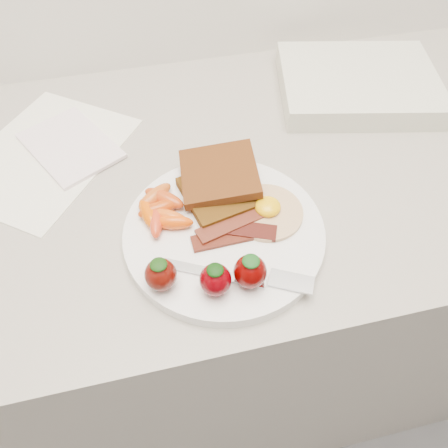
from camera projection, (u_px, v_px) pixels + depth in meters
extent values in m
cube|color=gray|center=(221.00, 302.00, 1.04)|extent=(2.00, 0.60, 0.90)
cylinder|color=white|center=(224.00, 233.00, 0.59)|extent=(0.27, 0.27, 0.02)
cube|color=#321809|center=(220.00, 193.00, 0.61)|extent=(0.12, 0.12, 0.01)
cube|color=#3C1C05|center=(219.00, 173.00, 0.62)|extent=(0.12, 0.12, 0.03)
cylinder|color=#F3EAC0|center=(266.00, 212.00, 0.60)|extent=(0.11, 0.11, 0.01)
ellipsoid|color=#FEB908|center=(268.00, 207.00, 0.59)|extent=(0.04, 0.04, 0.02)
cube|color=#480607|center=(229.00, 237.00, 0.57)|extent=(0.10, 0.03, 0.00)
cube|color=black|center=(239.00, 229.00, 0.58)|extent=(0.10, 0.06, 0.00)
cube|color=#3F0F0D|center=(232.00, 223.00, 0.58)|extent=(0.10, 0.05, 0.00)
ellipsoid|color=#BB3D09|center=(158.00, 209.00, 0.59)|extent=(0.06, 0.03, 0.02)
ellipsoid|color=#E65911|center=(170.00, 217.00, 0.58)|extent=(0.06, 0.04, 0.02)
ellipsoid|color=red|center=(156.00, 222.00, 0.58)|extent=(0.02, 0.05, 0.02)
ellipsoid|color=#BB3F11|center=(164.00, 198.00, 0.60)|extent=(0.06, 0.06, 0.02)
ellipsoid|color=#C75619|center=(155.00, 196.00, 0.60)|extent=(0.06, 0.05, 0.02)
ellipsoid|color=#E54C07|center=(173.00, 222.00, 0.58)|extent=(0.06, 0.03, 0.02)
ellipsoid|color=#E05200|center=(148.00, 214.00, 0.59)|extent=(0.03, 0.06, 0.02)
ellipsoid|color=#4B0A05|center=(161.00, 275.00, 0.51)|extent=(0.04, 0.04, 0.04)
ellipsoid|color=#11330A|center=(159.00, 265.00, 0.50)|extent=(0.02, 0.02, 0.01)
ellipsoid|color=#580005|center=(215.00, 280.00, 0.51)|extent=(0.04, 0.04, 0.04)
ellipsoid|color=black|center=(215.00, 270.00, 0.49)|extent=(0.02, 0.02, 0.01)
ellipsoid|color=#4C0100|center=(250.00, 272.00, 0.52)|extent=(0.04, 0.04, 0.04)
ellipsoid|color=#134614|center=(251.00, 261.00, 0.50)|extent=(0.02, 0.02, 0.01)
cube|color=silver|center=(214.00, 273.00, 0.54)|extent=(0.12, 0.07, 0.00)
cube|color=silver|center=(291.00, 281.00, 0.53)|extent=(0.06, 0.05, 0.00)
cube|color=white|center=(44.00, 155.00, 0.70)|extent=(0.33, 0.34, 0.00)
cube|color=white|center=(70.00, 146.00, 0.70)|extent=(0.18, 0.20, 0.01)
cube|color=beige|center=(358.00, 84.00, 0.78)|extent=(0.31, 0.27, 0.04)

